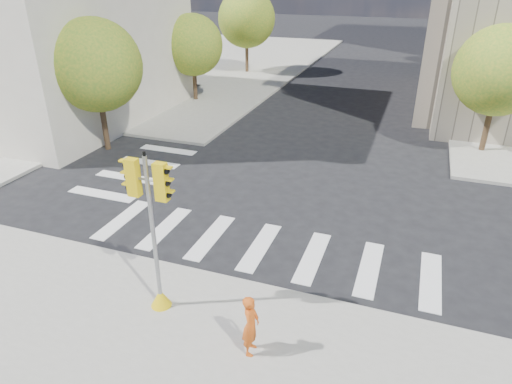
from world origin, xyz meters
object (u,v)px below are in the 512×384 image
at_px(lamp_far, 483,21).
at_px(planter_wall, 0,147).
at_px(lamp_near, 504,47).
at_px(photographer, 251,325).
at_px(traffic_signal, 155,246).

distance_m(lamp_far, planter_wall, 35.31).
relative_size(lamp_near, planter_wall, 1.35).
distance_m(photographer, planter_wall, 18.19).
xyz_separation_m(lamp_far, planter_wall, (-23.00, -26.46, -4.18)).
bearing_deg(lamp_far, traffic_signal, -105.80).
bearing_deg(traffic_signal, photographer, -14.22).
height_order(lamp_near, traffic_signal, lamp_near).
distance_m(lamp_near, lamp_far, 14.00).
height_order(traffic_signal, planter_wall, traffic_signal).
bearing_deg(lamp_near, photographer, -108.10).
bearing_deg(lamp_near, lamp_far, 90.00).
xyz_separation_m(lamp_far, traffic_signal, (-9.57, -33.82, -2.55)).
bearing_deg(lamp_near, traffic_signal, -115.77).
bearing_deg(traffic_signal, planter_wall, 151.17).
relative_size(traffic_signal, photographer, 2.80).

